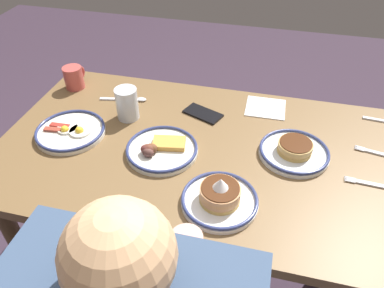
{
  "coord_description": "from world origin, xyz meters",
  "views": [
    {
      "loc": [
        -0.17,
        0.92,
        1.56
      ],
      "look_at": [
        0.05,
        0.02,
        0.79
      ],
      "focal_mm": 34.18,
      "sensor_mm": 36.0,
      "label": 1
    }
  ],
  "objects_px": {
    "plate_far_side": "(220,198)",
    "fork_near": "(384,155)",
    "plate_center_pancakes": "(161,149)",
    "plate_far_companion": "(294,151)",
    "tea_spoon": "(130,99)",
    "paper_napkin": "(265,108)",
    "fork_far": "(377,185)",
    "cell_phone": "(203,114)",
    "plate_near_main": "(71,131)",
    "drinking_glass": "(127,105)",
    "coffee_mug": "(74,77)"
  },
  "relations": [
    {
      "from": "coffee_mug",
      "to": "paper_napkin",
      "type": "relative_size",
      "value": 0.73
    },
    {
      "from": "drinking_glass",
      "to": "tea_spoon",
      "type": "distance_m",
      "value": 0.13
    },
    {
      "from": "plate_far_companion",
      "to": "fork_far",
      "type": "bearing_deg",
      "value": 161.07
    },
    {
      "from": "plate_near_main",
      "to": "cell_phone",
      "type": "bearing_deg",
      "value": -151.91
    },
    {
      "from": "tea_spoon",
      "to": "cell_phone",
      "type": "bearing_deg",
      "value": 175.0
    },
    {
      "from": "plate_far_companion",
      "to": "coffee_mug",
      "type": "bearing_deg",
      "value": -13.86
    },
    {
      "from": "plate_far_side",
      "to": "paper_napkin",
      "type": "height_order",
      "value": "plate_far_side"
    },
    {
      "from": "drinking_glass",
      "to": "fork_far",
      "type": "xyz_separation_m",
      "value": [
        -0.86,
        0.16,
        -0.05
      ]
    },
    {
      "from": "drinking_glass",
      "to": "fork_far",
      "type": "height_order",
      "value": "drinking_glass"
    },
    {
      "from": "plate_center_pancakes",
      "to": "cell_phone",
      "type": "distance_m",
      "value": 0.26
    },
    {
      "from": "coffee_mug",
      "to": "plate_near_main",
      "type": "bearing_deg",
      "value": 114.53
    },
    {
      "from": "plate_center_pancakes",
      "to": "tea_spoon",
      "type": "xyz_separation_m",
      "value": [
        0.22,
        -0.28,
        -0.01
      ]
    },
    {
      "from": "cell_phone",
      "to": "plate_near_main",
      "type": "bearing_deg",
      "value": 50.29
    },
    {
      "from": "tea_spoon",
      "to": "paper_napkin",
      "type": "bearing_deg",
      "value": -172.21
    },
    {
      "from": "plate_center_pancakes",
      "to": "fork_near",
      "type": "distance_m",
      "value": 0.74
    },
    {
      "from": "cell_phone",
      "to": "drinking_glass",
      "type": "bearing_deg",
      "value": 39.63
    },
    {
      "from": "coffee_mug",
      "to": "fork_near",
      "type": "distance_m",
      "value": 1.21
    },
    {
      "from": "plate_center_pancakes",
      "to": "plate_far_companion",
      "type": "relative_size",
      "value": 1.05
    },
    {
      "from": "plate_far_side",
      "to": "plate_center_pancakes",
      "type": "bearing_deg",
      "value": -36.87
    },
    {
      "from": "plate_near_main",
      "to": "fork_near",
      "type": "relative_size",
      "value": 1.32
    },
    {
      "from": "plate_center_pancakes",
      "to": "coffee_mug",
      "type": "bearing_deg",
      "value": -33.63
    },
    {
      "from": "plate_near_main",
      "to": "plate_far_side",
      "type": "xyz_separation_m",
      "value": [
        -0.57,
        0.19,
        0.01
      ]
    },
    {
      "from": "fork_near",
      "to": "tea_spoon",
      "type": "xyz_separation_m",
      "value": [
        0.94,
        -0.11,
        0.0
      ]
    },
    {
      "from": "plate_near_main",
      "to": "plate_far_companion",
      "type": "relative_size",
      "value": 1.06
    },
    {
      "from": "plate_far_companion",
      "to": "fork_near",
      "type": "bearing_deg",
      "value": -166.76
    },
    {
      "from": "plate_near_main",
      "to": "cell_phone",
      "type": "height_order",
      "value": "plate_near_main"
    },
    {
      "from": "drinking_glass",
      "to": "fork_near",
      "type": "xyz_separation_m",
      "value": [
        -0.9,
        0.0,
        -0.05
      ]
    },
    {
      "from": "plate_near_main",
      "to": "paper_napkin",
      "type": "relative_size",
      "value": 1.62
    },
    {
      "from": "cell_phone",
      "to": "fork_far",
      "type": "relative_size",
      "value": 0.76
    },
    {
      "from": "cell_phone",
      "to": "paper_napkin",
      "type": "relative_size",
      "value": 0.96
    },
    {
      "from": "tea_spoon",
      "to": "plate_near_main",
      "type": "bearing_deg",
      "value": 64.46
    },
    {
      "from": "paper_napkin",
      "to": "fork_far",
      "type": "height_order",
      "value": "fork_far"
    },
    {
      "from": "coffee_mug",
      "to": "paper_napkin",
      "type": "height_order",
      "value": "coffee_mug"
    },
    {
      "from": "cell_phone",
      "to": "tea_spoon",
      "type": "relative_size",
      "value": 0.77
    },
    {
      "from": "fork_near",
      "to": "tea_spoon",
      "type": "distance_m",
      "value": 0.94
    },
    {
      "from": "plate_center_pancakes",
      "to": "fork_far",
      "type": "xyz_separation_m",
      "value": [
        -0.68,
        -0.01,
        -0.01
      ]
    },
    {
      "from": "fork_far",
      "to": "paper_napkin",
      "type": "bearing_deg",
      "value": -43.16
    },
    {
      "from": "plate_near_main",
      "to": "fork_near",
      "type": "bearing_deg",
      "value": -172.38
    },
    {
      "from": "plate_far_side",
      "to": "fork_near",
      "type": "relative_size",
      "value": 1.2
    },
    {
      "from": "plate_near_main",
      "to": "tea_spoon",
      "type": "relative_size",
      "value": 1.3
    },
    {
      "from": "cell_phone",
      "to": "fork_far",
      "type": "xyz_separation_m",
      "value": [
        -0.59,
        0.24,
        -0.0
      ]
    },
    {
      "from": "plate_far_companion",
      "to": "plate_near_main",
      "type": "bearing_deg",
      "value": 5.46
    },
    {
      "from": "paper_napkin",
      "to": "plate_far_companion",
      "type": "bearing_deg",
      "value": 114.15
    },
    {
      "from": "plate_center_pancakes",
      "to": "fork_near",
      "type": "bearing_deg",
      "value": -167.36
    },
    {
      "from": "plate_far_companion",
      "to": "fork_near",
      "type": "relative_size",
      "value": 1.25
    },
    {
      "from": "plate_center_pancakes",
      "to": "cell_phone",
      "type": "bearing_deg",
      "value": -109.5
    },
    {
      "from": "plate_near_main",
      "to": "plate_center_pancakes",
      "type": "distance_m",
      "value": 0.34
    },
    {
      "from": "plate_near_main",
      "to": "drinking_glass",
      "type": "xyz_separation_m",
      "value": [
        -0.16,
        -0.14,
        0.04
      ]
    },
    {
      "from": "fork_near",
      "to": "paper_napkin",
      "type": "bearing_deg",
      "value": -24.81
    },
    {
      "from": "cell_phone",
      "to": "plate_center_pancakes",
      "type": "bearing_deg",
      "value": 92.7
    }
  ]
}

